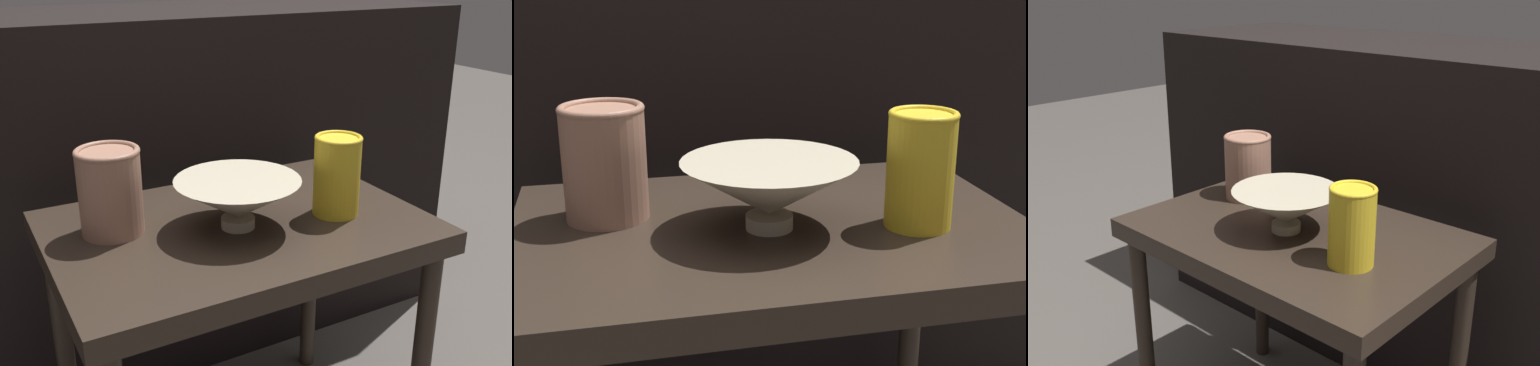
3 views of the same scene
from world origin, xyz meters
TOP-DOWN VIEW (x-y plane):
  - table at (0.00, 0.00)m, footprint 0.65×0.45m
  - couch_backdrop at (0.00, 0.54)m, footprint 1.59×0.50m
  - bowl at (-0.01, -0.02)m, footprint 0.22×0.22m
  - vase_textured_left at (-0.20, 0.06)m, footprint 0.11×0.11m
  - vase_colorful_right at (0.17, -0.05)m, footprint 0.08×0.08m

SIDE VIEW (x-z plane):
  - couch_backdrop at x=0.00m, z-range 0.00..0.85m
  - table at x=0.00m, z-range 0.20..0.72m
  - bowl at x=-0.01m, z-range 0.54..0.62m
  - vase_colorful_right at x=0.17m, z-range 0.53..0.67m
  - vase_textured_left at x=-0.20m, z-range 0.53..0.68m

